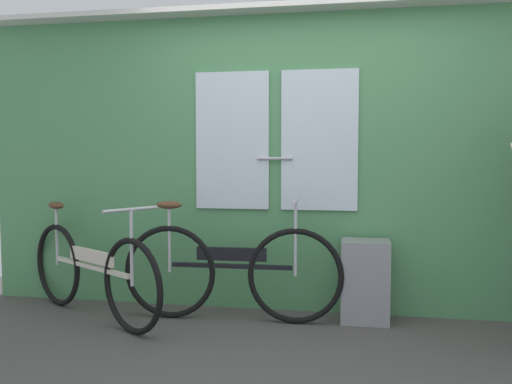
% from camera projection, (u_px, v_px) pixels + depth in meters
% --- Properties ---
extents(ground_plane, '(6.34, 4.11, 0.04)m').
position_uv_depth(ground_plane, '(279.00, 373.00, 3.14)').
color(ground_plane, '#474442').
extents(train_door_wall, '(5.34, 0.28, 2.41)m').
position_uv_depth(train_door_wall, '(300.00, 155.00, 4.27)').
color(train_door_wall, '#4C8C56').
rests_on(train_door_wall, ground_plane).
extents(bicycle_near_door, '(1.51, 0.97, 0.89)m').
position_uv_depth(bicycle_near_door, '(91.00, 271.00, 4.12)').
color(bicycle_near_door, black).
rests_on(bicycle_near_door, ground_plane).
extents(bicycle_leaning_behind, '(1.69, 0.44, 0.93)m').
position_uv_depth(bicycle_leaning_behind, '(231.00, 271.00, 4.05)').
color(bicycle_leaning_behind, black).
rests_on(bicycle_leaning_behind, ground_plane).
extents(trash_bin_by_wall, '(0.36, 0.28, 0.62)m').
position_uv_depth(trash_bin_by_wall, '(365.00, 281.00, 4.04)').
color(trash_bin_by_wall, gray).
rests_on(trash_bin_by_wall, ground_plane).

